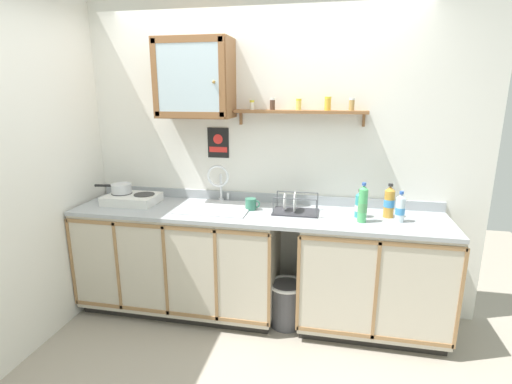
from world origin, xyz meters
The scene contains 20 objects.
floor centered at (0.00, 0.00, 0.00)m, with size 6.00×6.00×0.00m, color #9E9384.
back_wall centered at (0.00, 0.62, 1.34)m, with size 3.60×0.07×2.66m.
side_wall_left centered at (-1.52, -0.30, 1.33)m, with size 0.05×3.40×2.66m, color silver.
lower_cabinet_run centered at (-0.66, 0.30, 0.45)m, with size 1.67×0.61×0.90m.
lower_cabinet_run_right centered at (0.93, 0.30, 0.45)m, with size 1.12×0.61×0.90m.
countertop centered at (0.00, 0.30, 0.91)m, with size 2.96×0.63×0.03m, color #9EA3A8.
backsplash centered at (0.00, 0.59, 0.97)m, with size 2.96×0.02×0.08m, color #9EA3A8.
sink centered at (-0.34, 0.34, 0.90)m, with size 0.57×0.48×0.48m.
hot_plate_stove centered at (-1.08, 0.32, 0.97)m, with size 0.43×0.31×0.08m.
saucepan centered at (-1.19, 0.34, 1.05)m, with size 0.31×0.17×0.08m.
bottle_detergent_teal_0 centered at (0.80, 0.32, 1.02)m, with size 0.07×0.07×0.22m.
bottle_water_clear_1 centered at (1.09, 0.27, 1.03)m, with size 0.07×0.07×0.23m.
bottle_soda_green_2 centered at (0.82, 0.21, 1.06)m, with size 0.07×0.07×0.30m.
bottle_juice_amber_3 centered at (1.02, 0.37, 1.05)m, with size 0.08×0.08×0.26m.
dish_rack centered at (0.31, 0.33, 0.96)m, with size 0.36×0.23×0.17m.
mug centered at (-0.04, 0.35, 0.98)m, with size 0.13×0.09×0.09m.
wall_cabinet centered at (-0.52, 0.44, 1.95)m, with size 0.60×0.33×0.61m.
spice_shelf centered at (0.32, 0.53, 1.71)m, with size 1.04×0.14×0.23m.
warning_sign centered at (-0.38, 0.59, 1.43)m, with size 0.19×0.01×0.26m.
trash_bin centered at (0.28, 0.23, 0.20)m, with size 0.30×0.30×0.37m.
Camera 1 is at (0.60, -2.59, 1.86)m, focal length 27.25 mm.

